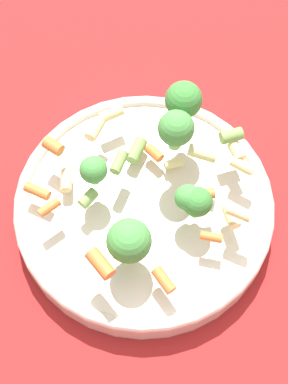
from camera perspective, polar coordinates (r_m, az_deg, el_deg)
ground_plane at (r=0.61m, az=0.00°, el=-2.30°), size 3.00×3.00×0.00m
bowl at (r=0.60m, az=0.00°, el=-1.50°), size 0.29×0.29×0.04m
pasta_salad at (r=0.54m, az=1.28°, el=1.88°), size 0.22×0.24×0.09m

